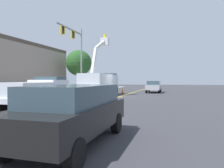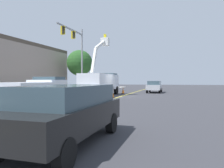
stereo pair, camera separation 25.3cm
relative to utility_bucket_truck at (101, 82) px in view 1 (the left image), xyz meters
The scene contains 13 objects.
ground 3.07m from the utility_bucket_truck, 104.95° to the right, with size 120.00×120.00×0.00m, color #38383D.
sidewalk_far_side 5.55m from the utility_bucket_truck, 90.68° to the left, with size 60.00×3.60×0.12m, color #B2ADA3.
lane_centre_stripe 3.07m from the utility_bucket_truck, 104.95° to the right, with size 50.00×0.16×0.01m, color yellow.
utility_bucket_truck is the anchor object (origin of this frame).
service_pickup_truck 11.99m from the utility_bucket_truck, behind, with size 5.75×2.53×2.06m.
passing_minivan 9.65m from the utility_bucket_truck, 38.89° to the right, with size 4.93×2.27×1.69m.
trailing_sedan 18.75m from the utility_bucket_truck, 167.56° to the right, with size 4.93×2.27×1.69m.
traffic_cone_leading 15.92m from the utility_bucket_truck, behind, with size 0.40×0.40×0.83m.
traffic_cone_mid_front 9.58m from the utility_bucket_truck, behind, with size 0.40×0.40×0.86m.
traffic_cone_mid_rear 3.39m from the utility_bucket_truck, 141.91° to the right, with size 0.40×0.40×0.77m.
traffic_cone_trailing 4.77m from the utility_bucket_truck, 25.23° to the right, with size 0.40×0.40×0.87m.
traffic_signal_mast 6.68m from the utility_bucket_truck, 56.76° to the left, with size 6.68×0.80×9.00m.
street_tree_right 10.75m from the utility_bucket_truck, 34.71° to the left, with size 4.15×4.15×6.67m.
Camera 1 is at (-23.41, -3.85, 1.85)m, focal length 34.12 mm.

